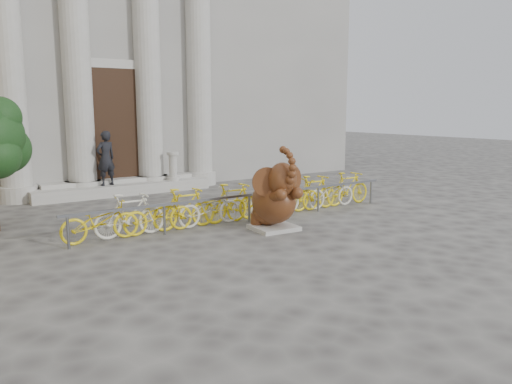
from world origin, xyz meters
TOP-DOWN VIEW (x-y plane):
  - ground at (0.00, 0.00)m, footprint 80.00×80.00m
  - classical_building at (0.00, 14.93)m, footprint 22.00×10.70m
  - entrance_steps at (0.00, 9.40)m, footprint 6.00×1.20m
  - elephant_statue at (1.19, 2.33)m, footprint 1.35×1.52m
  - bike_rack at (1.17, 3.66)m, footprint 9.33×0.53m
  - pedestrian at (-0.59, 9.24)m, footprint 0.74×0.57m
  - balustrade_post at (1.74, 9.10)m, footprint 0.41×0.41m

SIDE VIEW (x-z plane):
  - ground at x=0.00m, z-range 0.00..0.00m
  - entrance_steps at x=0.00m, z-range 0.00..0.36m
  - bike_rack at x=1.17m, z-range 0.00..1.00m
  - elephant_statue at x=1.19m, z-range -0.27..1.74m
  - balustrade_post at x=1.74m, z-range 0.32..1.33m
  - pedestrian at x=-0.59m, z-range 0.36..2.15m
  - classical_building at x=0.00m, z-range -0.02..11.98m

